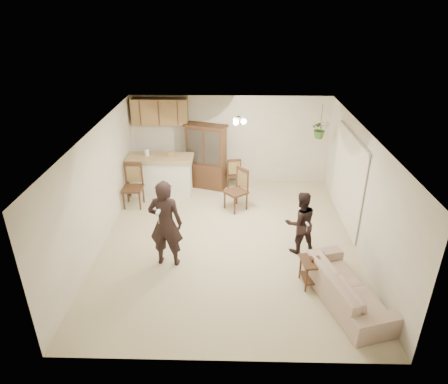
{
  "coord_description": "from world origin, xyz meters",
  "views": [
    {
      "loc": [
        0.09,
        -7.48,
        4.88
      ],
      "look_at": [
        -0.11,
        0.4,
        1.01
      ],
      "focal_mm": 32.0,
      "sensor_mm": 36.0,
      "label": 1
    }
  ],
  "objects_px": {
    "sofa": "(347,284)",
    "adult": "(166,224)",
    "china_hutch": "(206,157)",
    "side_table": "(314,272)",
    "child": "(300,223)",
    "chair_hutch_left": "(236,198)",
    "chair_bar": "(133,195)",
    "chair_hutch_right": "(233,179)"
  },
  "relations": [
    {
      "from": "child",
      "to": "chair_hutch_right",
      "type": "bearing_deg",
      "value": -79.88
    },
    {
      "from": "child",
      "to": "chair_hutch_left",
      "type": "bearing_deg",
      "value": -67.92
    },
    {
      "from": "sofa",
      "to": "chair_bar",
      "type": "height_order",
      "value": "chair_bar"
    },
    {
      "from": "sofa",
      "to": "chair_bar",
      "type": "bearing_deg",
      "value": 36.49
    },
    {
      "from": "sofa",
      "to": "side_table",
      "type": "distance_m",
      "value": 0.66
    },
    {
      "from": "child",
      "to": "china_hutch",
      "type": "xyz_separation_m",
      "value": [
        -2.15,
        3.15,
        0.22
      ]
    },
    {
      "from": "adult",
      "to": "chair_hutch_left",
      "type": "bearing_deg",
      "value": -115.41
    },
    {
      "from": "adult",
      "to": "chair_bar",
      "type": "distance_m",
      "value": 2.79
    },
    {
      "from": "sofa",
      "to": "child",
      "type": "bearing_deg",
      "value": 5.45
    },
    {
      "from": "china_hutch",
      "to": "sofa",
      "type": "bearing_deg",
      "value": -41.03
    },
    {
      "from": "chair_hutch_left",
      "to": "child",
      "type": "bearing_deg",
      "value": -3.36
    },
    {
      "from": "adult",
      "to": "child",
      "type": "height_order",
      "value": "adult"
    },
    {
      "from": "china_hutch",
      "to": "child",
      "type": "bearing_deg",
      "value": -37.24
    },
    {
      "from": "sofa",
      "to": "china_hutch",
      "type": "relative_size",
      "value": 1.03
    },
    {
      "from": "side_table",
      "to": "china_hutch",
      "type": "bearing_deg",
      "value": 117.99
    },
    {
      "from": "adult",
      "to": "child",
      "type": "distance_m",
      "value": 2.76
    },
    {
      "from": "sofa",
      "to": "chair_hutch_right",
      "type": "bearing_deg",
      "value": 7.09
    },
    {
      "from": "adult",
      "to": "chair_bar",
      "type": "relative_size",
      "value": 1.61
    },
    {
      "from": "child",
      "to": "sofa",
      "type": "bearing_deg",
      "value": 97.69
    },
    {
      "from": "china_hutch",
      "to": "chair_hutch_right",
      "type": "xyz_separation_m",
      "value": [
        0.74,
        -0.02,
        -0.64
      ]
    },
    {
      "from": "china_hutch",
      "to": "chair_hutch_right",
      "type": "height_order",
      "value": "china_hutch"
    },
    {
      "from": "china_hutch",
      "to": "chair_hutch_left",
      "type": "height_order",
      "value": "china_hutch"
    },
    {
      "from": "china_hutch",
      "to": "side_table",
      "type": "distance_m",
      "value": 4.87
    },
    {
      "from": "sofa",
      "to": "adult",
      "type": "height_order",
      "value": "adult"
    },
    {
      "from": "china_hutch",
      "to": "side_table",
      "type": "height_order",
      "value": "china_hutch"
    },
    {
      "from": "side_table",
      "to": "chair_hutch_left",
      "type": "distance_m",
      "value": 3.27
    },
    {
      "from": "adult",
      "to": "chair_bar",
      "type": "height_order",
      "value": "adult"
    },
    {
      "from": "chair_bar",
      "to": "child",
      "type": "bearing_deg",
      "value": -25.38
    },
    {
      "from": "chair_hutch_right",
      "to": "side_table",
      "type": "bearing_deg",
      "value": 99.61
    },
    {
      "from": "side_table",
      "to": "child",
      "type": "bearing_deg",
      "value": 96.08
    },
    {
      "from": "side_table",
      "to": "chair_bar",
      "type": "xyz_separation_m",
      "value": [
        -4.07,
        3.04,
        0.03
      ]
    },
    {
      "from": "adult",
      "to": "chair_hutch_left",
      "type": "relative_size",
      "value": 1.66
    },
    {
      "from": "sofa",
      "to": "chair_hutch_right",
      "type": "distance_m",
      "value": 5.09
    },
    {
      "from": "chair_bar",
      "to": "chair_hutch_left",
      "type": "xyz_separation_m",
      "value": [
        2.62,
        -0.11,
        -0.01
      ]
    },
    {
      "from": "child",
      "to": "chair_hutch_left",
      "type": "relative_size",
      "value": 1.25
    },
    {
      "from": "chair_bar",
      "to": "chair_hutch_right",
      "type": "distance_m",
      "value": 2.82
    },
    {
      "from": "sofa",
      "to": "chair_hutch_right",
      "type": "relative_size",
      "value": 2.06
    },
    {
      "from": "chair_bar",
      "to": "chair_hutch_right",
      "type": "bearing_deg",
      "value": 25.96
    },
    {
      "from": "adult",
      "to": "side_table",
      "type": "distance_m",
      "value": 2.95
    },
    {
      "from": "sofa",
      "to": "child",
      "type": "distance_m",
      "value": 1.69
    },
    {
      "from": "side_table",
      "to": "chair_hutch_right",
      "type": "xyz_separation_m",
      "value": [
        -1.52,
        4.24,
        -0.03
      ]
    },
    {
      "from": "side_table",
      "to": "sofa",
      "type": "bearing_deg",
      "value": -41.13
    }
  ]
}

